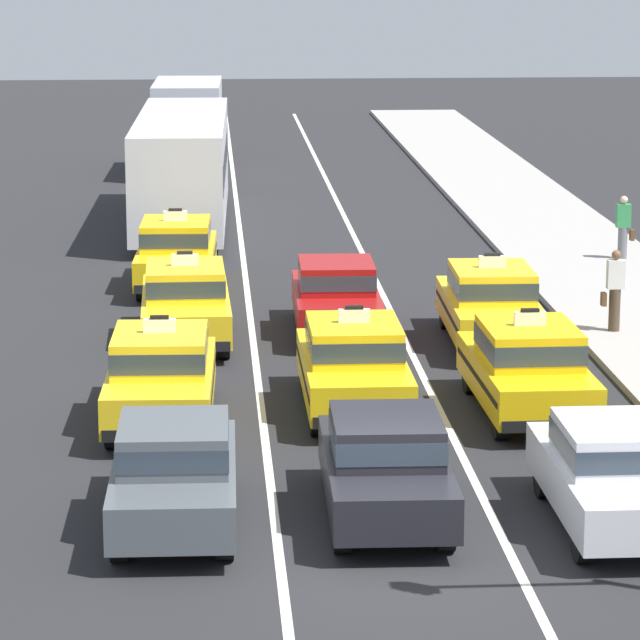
% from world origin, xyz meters
% --- Properties ---
extents(ground_plane, '(160.00, 160.00, 0.00)m').
position_xyz_m(ground_plane, '(0.00, 0.00, 0.00)').
color(ground_plane, '#232326').
extents(lane_stripe_left_center, '(0.14, 80.00, 0.01)m').
position_xyz_m(lane_stripe_left_center, '(-1.60, 20.00, 0.00)').
color(lane_stripe_left_center, silver).
rests_on(lane_stripe_left_center, ground).
extents(lane_stripe_center_right, '(0.14, 80.00, 0.01)m').
position_xyz_m(lane_stripe_center_right, '(1.60, 20.00, 0.00)').
color(lane_stripe_center_right, silver).
rests_on(lane_stripe_center_right, ground).
extents(sedan_left_nearest, '(1.81, 4.32, 1.58)m').
position_xyz_m(sedan_left_nearest, '(-3.05, 1.64, 0.85)').
color(sedan_left_nearest, black).
rests_on(sedan_left_nearest, ground).
extents(taxi_left_second, '(1.93, 4.61, 1.96)m').
position_xyz_m(taxi_left_second, '(-3.37, 7.13, 0.88)').
color(taxi_left_second, black).
rests_on(taxi_left_second, ground).
extents(taxi_left_third, '(1.90, 4.59, 1.96)m').
position_xyz_m(taxi_left_third, '(-3.00, 13.32, 0.88)').
color(taxi_left_third, black).
rests_on(taxi_left_third, ground).
extents(taxi_left_fourth, '(1.96, 4.62, 1.96)m').
position_xyz_m(taxi_left_fourth, '(-3.28, 19.07, 0.88)').
color(taxi_left_fourth, black).
rests_on(taxi_left_fourth, ground).
extents(bus_left_fifth, '(2.78, 11.26, 3.22)m').
position_xyz_m(bus_left_fifth, '(-3.23, 28.13, 1.82)').
color(bus_left_fifth, black).
rests_on(bus_left_fifth, ground).
extents(box_truck_left_sixth, '(2.45, 7.02, 3.27)m').
position_xyz_m(box_truck_left_sixth, '(-3.14, 39.96, 1.78)').
color(box_truck_left_sixth, black).
rests_on(box_truck_left_sixth, ground).
extents(sedan_center_nearest, '(1.83, 4.33, 1.58)m').
position_xyz_m(sedan_center_nearest, '(0.02, 1.80, 0.85)').
color(sedan_center_nearest, black).
rests_on(sedan_center_nearest, ground).
extents(taxi_center_second, '(1.83, 4.56, 1.96)m').
position_xyz_m(taxi_center_second, '(0.04, 7.71, 0.88)').
color(taxi_center_second, black).
rests_on(taxi_center_second, ground).
extents(sedan_center_third, '(1.84, 4.33, 1.58)m').
position_xyz_m(sedan_center_third, '(0.19, 13.94, 0.85)').
color(sedan_center_third, black).
rests_on(sedan_center_third, ground).
extents(sedan_right_nearest, '(1.76, 4.30, 1.58)m').
position_xyz_m(sedan_right_nearest, '(3.26, 1.21, 0.85)').
color(sedan_right_nearest, black).
rests_on(sedan_right_nearest, ground).
extents(taxi_right_second, '(1.89, 4.59, 1.96)m').
position_xyz_m(taxi_right_second, '(3.10, 7.28, 0.88)').
color(taxi_right_second, black).
rests_on(taxi_right_second, ground).
extents(taxi_right_third, '(1.92, 4.60, 1.96)m').
position_xyz_m(taxi_right_third, '(3.32, 12.71, 0.88)').
color(taxi_right_third, black).
rests_on(taxi_right_third, ground).
extents(pedestrian_by_storefront, '(0.47, 0.24, 1.63)m').
position_xyz_m(pedestrian_by_storefront, '(8.17, 21.44, 0.97)').
color(pedestrian_by_storefront, slate).
rests_on(pedestrian_by_storefront, sidewalk_curb).
extents(pedestrian_trailing, '(0.47, 0.24, 1.73)m').
position_xyz_m(pedestrian_trailing, '(6.03, 13.19, 1.02)').
color(pedestrian_trailing, '#473828').
rests_on(pedestrian_trailing, sidewalk_curb).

